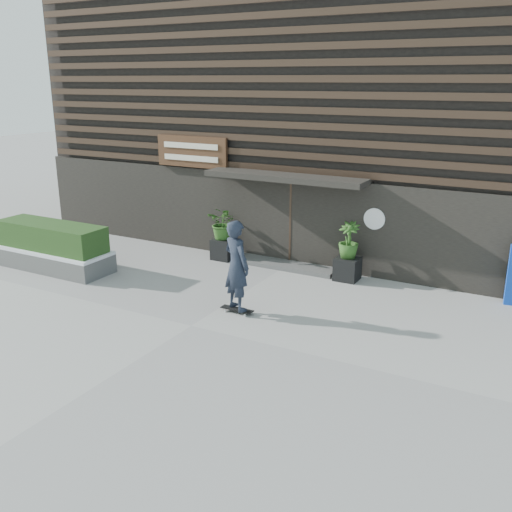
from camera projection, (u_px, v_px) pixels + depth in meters
The scene contains 11 objects.
ground at pixel (191, 326), 12.21m from camera, with size 80.00×80.00×0.00m, color #9E9B95.
entrance_step at pixel (285, 265), 16.05m from camera, with size 3.00×0.80×0.12m, color #494846.
planter_pot_left at pixel (224, 249), 16.68m from camera, with size 0.60×0.60×0.60m, color black.
bamboo_left at pixel (223, 223), 16.45m from camera, with size 0.86×0.75×0.96m, color #2D591E.
planter_pot_right at pixel (347, 269), 14.94m from camera, with size 0.60×0.60×0.60m, color black.
bamboo_right at pixel (349, 240), 14.71m from camera, with size 0.54×0.54×0.96m, color #2D591E.
raised_bed at pixel (54, 259), 15.87m from camera, with size 3.50×1.20×0.50m, color #4C4C4A.
snow_layer at pixel (53, 250), 15.78m from camera, with size 3.50×1.20×0.08m, color white.
hedge at pixel (51, 236), 15.67m from camera, with size 3.30×1.00×0.70m, color #1F3D16.
building at pixel (356, 112), 19.37m from camera, with size 18.00×11.00×8.00m.
skateboarder at pixel (237, 266), 12.57m from camera, with size 0.88×0.76×2.15m.
Camera 1 is at (6.60, -9.18, 5.04)m, focal length 40.08 mm.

